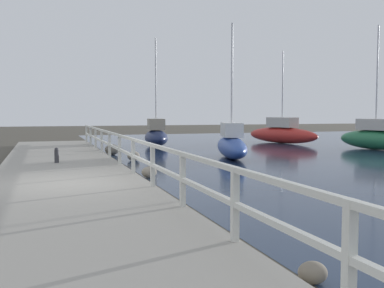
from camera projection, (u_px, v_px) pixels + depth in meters
name	position (u px, v px, depth m)	size (l,w,h in m)	color
ground_plane	(69.00, 192.00, 11.67)	(120.00, 120.00, 0.00)	#4C473D
dock_walkway	(69.00, 188.00, 11.66)	(4.09, 36.00, 0.25)	#9E998E
railing	(142.00, 153.00, 12.22)	(0.10, 32.50, 1.06)	silver
boulder_upstream	(313.00, 273.00, 5.43)	(0.36, 0.33, 0.27)	slate
boulder_near_dock	(149.00, 172.00, 14.25)	(0.49, 0.44, 0.37)	gray
boulder_downstream	(112.00, 150.00, 21.98)	(0.71, 0.64, 0.53)	#666056
boulder_water_edge	(134.00, 156.00, 19.39)	(0.54, 0.49, 0.41)	gray
mooring_bollard	(57.00, 155.00, 16.29)	(0.16, 0.16, 0.56)	#333338
sailboat_green	(375.00, 137.00, 25.12)	(2.26, 5.09, 6.88)	#236B42
sailboat_red	(282.00, 133.00, 30.38)	(3.10, 6.10, 6.17)	red
sailboat_navy	(156.00, 135.00, 27.91)	(1.99, 4.33, 6.65)	#192347
sailboat_blue	(231.00, 144.00, 20.52)	(2.63, 5.66, 6.09)	#2D4C9E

